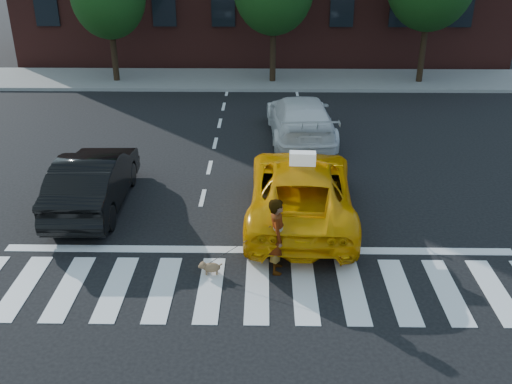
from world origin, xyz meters
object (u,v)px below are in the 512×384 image
(black_sedan, at_px, (93,180))
(woman, at_px, (277,236))
(dog, at_px, (210,267))
(taxi, at_px, (301,190))
(white_suv, at_px, (300,118))

(black_sedan, distance_m, woman, 5.81)
(dog, bearing_deg, taxi, 49.12)
(white_suv, bearing_deg, black_sedan, 39.13)
(dog, bearing_deg, woman, 3.82)
(white_suv, xyz_separation_m, woman, (-0.97, -8.56, 0.11))
(taxi, bearing_deg, dog, 54.66)
(black_sedan, relative_size, woman, 2.62)
(taxi, height_order, dog, taxi)
(woman, bearing_deg, black_sedan, 57.66)
(black_sedan, xyz_separation_m, dog, (3.41, -3.32, -0.58))
(white_suv, xyz_separation_m, dog, (-2.45, -8.73, -0.59))
(taxi, relative_size, white_suv, 1.07)
(black_sedan, height_order, dog, black_sedan)
(woman, distance_m, dog, 1.65)
(black_sedan, height_order, white_suv, white_suv)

